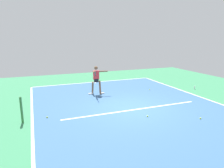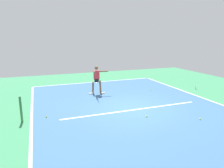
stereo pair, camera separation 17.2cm
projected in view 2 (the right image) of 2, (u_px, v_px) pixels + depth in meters
The scene contains 14 objects.
ground_plane at pixel (131, 108), 9.88m from camera, with size 21.13×21.13×0.00m, color #388456.
court_surface at pixel (131, 108), 9.88m from camera, with size 9.12×12.55×0.00m, color #38608E.
court_line_baseline_near at pixel (96, 82), 15.57m from camera, with size 9.12×0.10×0.01m, color white.
court_line_sideline_left at pixel (204, 98), 11.42m from camera, with size 0.10×12.55×0.01m, color white.
court_line_sideline_right at pixel (32, 121), 8.34m from camera, with size 0.10×12.55×0.01m, color white.
court_line_service at pixel (134, 110), 9.60m from camera, with size 6.84×0.10×0.01m, color white.
court_line_centre_mark at pixel (96, 83), 15.38m from camera, with size 0.10×0.30×0.01m, color white.
net_post at pixel (21, 109), 8.11m from camera, with size 0.09×0.09×1.07m, color #38753D.
tennis_player at pixel (97, 78), 12.06m from camera, with size 1.17×1.22×1.71m.
tennis_ball_far_corner at pixel (200, 119), 8.45m from camera, with size 0.07×0.07×0.07m, color #CCE033.
tennis_ball_centre_court at pixel (147, 116), 8.72m from camera, with size 0.07×0.07×0.07m, color #C6E53D.
tennis_ball_by_sideline at pixel (150, 90), 13.20m from camera, with size 0.07×0.07×0.07m, color #C6E53D.
tennis_ball_near_player at pixel (46, 117), 8.68m from camera, with size 0.07×0.07×0.07m, color #C6E53D.
water_bottle at pixel (196, 88), 13.32m from camera, with size 0.07×0.07×0.22m, color white.
Camera 2 is at (4.15, 8.46, 3.34)m, focal length 32.66 mm.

